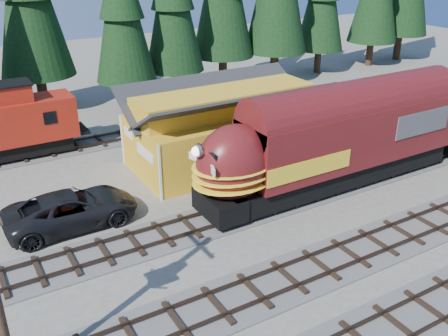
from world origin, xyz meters
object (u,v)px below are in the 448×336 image
locomotive (327,145)px  caboose (4,126)px  depot (225,119)px  pickup_truck_a (72,209)px

locomotive → caboose: (-15.31, 14.00, -0.39)m
locomotive → caboose: bearing=137.6°
depot → pickup_truck_a: 11.66m
locomotive → pickup_truck_a: 14.47m
caboose → pickup_truck_a: caboose is taller
locomotive → pickup_truck_a: size_ratio=2.63×
depot → locomotive: bearing=-65.9°
depot → locomotive: depot is taller
caboose → pickup_truck_a: 10.82m
depot → caboose: depot is taller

